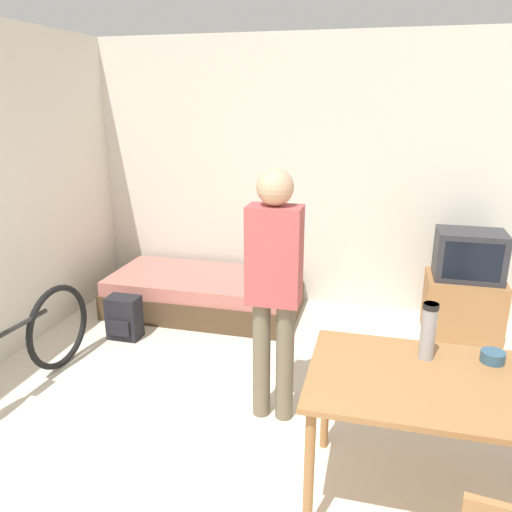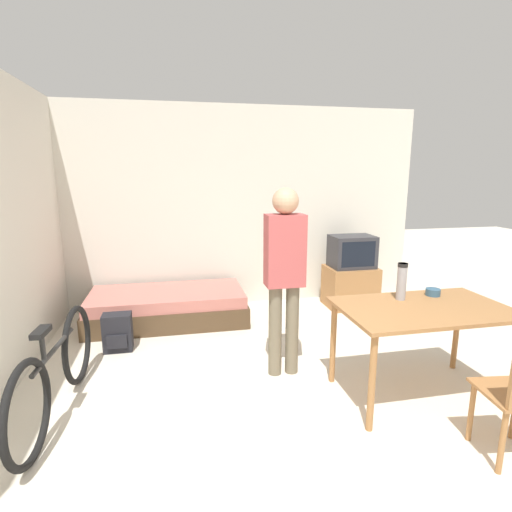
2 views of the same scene
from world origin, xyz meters
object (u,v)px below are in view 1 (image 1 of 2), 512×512
Objects in this scene: bicycle at (9,356)px; tv at (465,289)px; dining_table at (444,396)px; backpack at (124,318)px; daybed at (204,294)px; thermos_flask at (428,329)px; mate_bowl at (493,357)px; person_standing at (274,280)px.

tv is at bearing 30.30° from bicycle.
tv reaches higher than dining_table.
backpack is at bearing 74.65° from bicycle.
daybed is 1.12× the size of bicycle.
thermos_flask is at bearing -44.32° from daybed.
thermos_flask is at bearing -2.11° from bicycle.
mate_bowl reaches higher than daybed.
daybed is 1.93× the size of tv.
tv reaches higher than mate_bowl.
daybed is 3.00m from dining_table.
bicycle is at bearing -105.35° from backpack.
bicycle is 4.31× the size of backpack.
dining_table is at bearing -67.65° from thermos_flask.
tv is 8.04× the size of mate_bowl.
daybed is 2.49m from tv.
person_standing is (-1.00, 0.59, 0.31)m from dining_table.
daybed is 6.07× the size of thermos_flask.
thermos_flask is at bearing 112.35° from dining_table.
backpack is at bearing 154.32° from thermos_flask.
mate_bowl is at bearing -1.11° from bicycle.
bicycle is at bearing -113.80° from daybed.
person_standing is (1.06, -1.54, 0.81)m from daybed.
person_standing reaches higher than daybed.
person_standing is (-1.42, -1.63, 0.55)m from tv.
mate_bowl is at bearing 7.02° from thermos_flask.
tv is 2.14m from thermos_flask.
daybed is at bearing 124.42° from person_standing.
thermos_flask reaches higher than backpack.
dining_table reaches higher than backpack.
backpack is (-2.98, -0.83, -0.26)m from tv.
tv is at bearing 85.27° from mate_bowl.
person_standing is 4.30× the size of backpack.
bicycle is at bearing -149.70° from tv.
bicycle is 5.44× the size of thermos_flask.
thermos_flask is (1.97, -1.92, 0.75)m from daybed.
tv is 2.49× the size of backpack.
thermos_flask is (2.77, -0.10, 0.59)m from bicycle.
daybed is at bearing 140.81° from mate_bowl.
bicycle is at bearing 173.77° from dining_table.
dining_table reaches higher than daybed.
person_standing is at bearing 164.78° from mate_bowl.
tv is 0.58× the size of bicycle.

